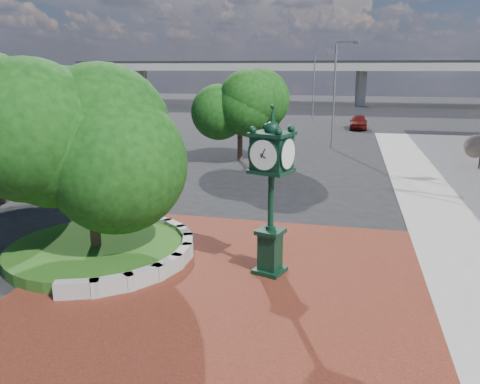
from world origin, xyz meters
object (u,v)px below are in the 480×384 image
at_px(parked_car, 358,122).
at_px(street_lamp_far, 315,82).
at_px(post_clock, 271,186).
at_px(street_lamp_near, 337,87).

xyz_separation_m(parked_car, street_lamp_far, (-5.27, 7.12, 3.96)).
xyz_separation_m(post_clock, street_lamp_near, (1.11, 24.75, 2.00)).
height_order(post_clock, parked_car, post_clock).
bearing_deg(street_lamp_far, post_clock, -87.38).
height_order(post_clock, street_lamp_far, street_lamp_far).
height_order(parked_car, street_lamp_far, street_lamp_far).
relative_size(parked_car, street_lamp_near, 0.53).
height_order(street_lamp_near, street_lamp_far, street_lamp_near).
bearing_deg(parked_car, street_lamp_far, 127.28).
distance_m(post_clock, street_lamp_near, 24.86).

